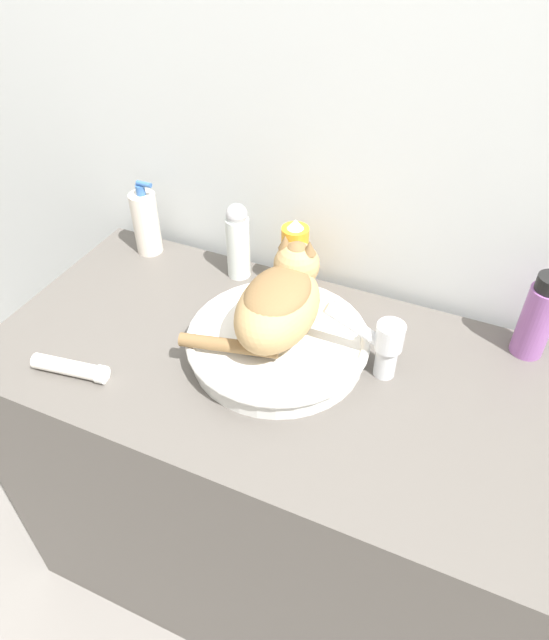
# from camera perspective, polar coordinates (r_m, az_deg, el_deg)

# --- Properties ---
(wall_back) EXTENTS (8.00, 0.05, 2.40)m
(wall_back) POSITION_cam_1_polar(r_m,az_deg,el_deg) (1.29, 6.21, 17.66)
(wall_back) COLOR silver
(wall_back) RESTS_ON ground_plane
(vanity_counter) EXTENTS (1.20, 0.61, 0.86)m
(vanity_counter) POSITION_cam_1_polar(r_m,az_deg,el_deg) (1.53, -0.54, -15.50)
(vanity_counter) COLOR #56514C
(vanity_counter) RESTS_ON ground_plane
(sink_basin) EXTENTS (0.38, 0.38, 0.06)m
(sink_basin) POSITION_cam_1_polar(r_m,az_deg,el_deg) (1.19, 0.33, -2.29)
(sink_basin) COLOR silver
(sink_basin) RESTS_ON vanity_counter
(cat) EXTENTS (0.25, 0.27, 0.17)m
(cat) POSITION_cam_1_polar(r_m,az_deg,el_deg) (1.13, 0.51, 2.03)
(cat) COLOR tan
(cat) RESTS_ON sink_basin
(faucet) EXTENTS (0.16, 0.06, 0.16)m
(faucet) POSITION_cam_1_polar(r_m,az_deg,el_deg) (1.14, 10.66, -2.29)
(faucet) COLOR silver
(faucet) RESTS_ON vanity_counter
(spray_bottle_trigger) EXTENTS (0.06, 0.06, 0.19)m
(spray_bottle_trigger) POSITION_cam_1_polar(r_m,az_deg,el_deg) (1.33, 2.02, 6.20)
(spray_bottle_trigger) COLOR orange
(spray_bottle_trigger) RESTS_ON vanity_counter
(mouthwash_bottle) EXTENTS (0.07, 0.07, 0.19)m
(mouthwash_bottle) POSITION_cam_1_polar(r_m,az_deg,el_deg) (1.27, 24.85, 0.24)
(mouthwash_bottle) COLOR #93569E
(mouthwash_bottle) RESTS_ON vanity_counter
(soap_pump_bottle) EXTENTS (0.07, 0.07, 0.20)m
(soap_pump_bottle) POSITION_cam_1_polar(r_m,az_deg,el_deg) (1.51, -12.73, 9.48)
(soap_pump_bottle) COLOR silver
(soap_pump_bottle) RESTS_ON vanity_counter
(lotion_bottle_white) EXTENTS (0.06, 0.06, 0.20)m
(lotion_bottle_white) POSITION_cam_1_polar(r_m,az_deg,el_deg) (1.38, -3.68, 7.89)
(lotion_bottle_white) COLOR silver
(lotion_bottle_white) RESTS_ON vanity_counter
(cream_tube) EXTENTS (0.16, 0.06, 0.04)m
(cream_tube) POSITION_cam_1_polar(r_m,az_deg,el_deg) (1.23, -19.67, -4.53)
(cream_tube) COLOR silver
(cream_tube) RESTS_ON vanity_counter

